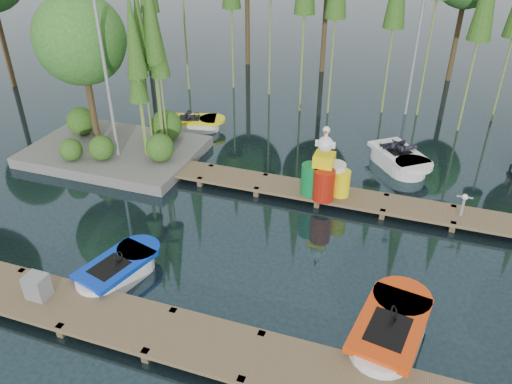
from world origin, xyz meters
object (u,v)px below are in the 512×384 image
(boat_red, at_px, (390,332))
(utility_cabinet, at_px, (37,286))
(island, at_px, (100,71))
(boat_yellow_far, at_px, (195,124))
(yellow_barrel, at_px, (341,183))
(boat_blue, at_px, (118,271))
(drum_cluster, at_px, (324,176))

(boat_red, xyz_separation_m, utility_cabinet, (-7.98, -1.61, 0.32))
(island, relative_size, utility_cabinet, 11.00)
(utility_cabinet, bearing_deg, boat_yellow_far, 95.52)
(boat_yellow_far, xyz_separation_m, yellow_barrel, (6.88, -3.81, 0.47))
(boat_red, height_order, utility_cabinet, same)
(boat_blue, height_order, utility_cabinet, utility_cabinet)
(island, height_order, boat_red, island)
(boat_yellow_far, distance_m, drum_cluster, 7.52)
(boat_yellow_far, height_order, yellow_barrel, yellow_barrel)
(boat_red, height_order, drum_cluster, drum_cluster)
(island, height_order, boat_blue, island)
(yellow_barrel, distance_m, drum_cluster, 0.62)
(utility_cabinet, bearing_deg, yellow_barrel, 50.18)
(boat_red, relative_size, boat_yellow_far, 1.20)
(island, relative_size, drum_cluster, 2.93)
(drum_cluster, bearing_deg, boat_yellow_far, 147.92)
(utility_cabinet, bearing_deg, island, 111.68)
(yellow_barrel, bearing_deg, utility_cabinet, -129.82)
(boat_blue, distance_m, boat_yellow_far, 9.59)
(drum_cluster, bearing_deg, yellow_barrel, 16.61)
(boat_red, relative_size, drum_cluster, 1.36)
(island, relative_size, boat_blue, 2.50)
(boat_blue, distance_m, boat_red, 6.80)
(boat_blue, xyz_separation_m, boat_yellow_far, (-2.23, 9.33, 0.01))
(island, relative_size, boat_red, 2.15)
(boat_blue, xyz_separation_m, drum_cluster, (4.11, 5.36, 0.73))
(island, xyz_separation_m, boat_blue, (4.28, -6.31, -2.94))
(island, bearing_deg, boat_blue, -55.82)
(drum_cluster, bearing_deg, boat_red, -62.78)
(yellow_barrel, bearing_deg, boat_blue, -130.13)
(yellow_barrel, bearing_deg, island, 174.94)
(boat_blue, bearing_deg, drum_cluster, 67.56)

